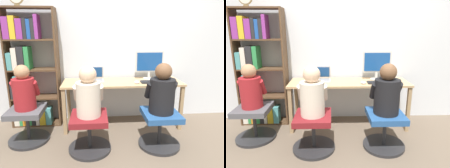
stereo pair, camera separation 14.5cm
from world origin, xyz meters
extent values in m
plane|color=brown|center=(0.00, 0.00, 0.00)|extent=(14.00, 14.00, 0.00)
cube|color=silver|center=(0.00, 0.62, 1.30)|extent=(10.00, 0.05, 2.60)
cube|color=tan|center=(0.00, 0.28, 0.70)|extent=(1.78, 0.55, 0.03)
cube|color=#9C7D56|center=(-0.85, 0.04, 0.34)|extent=(0.05, 0.05, 0.68)
cube|color=#9C7D56|center=(0.85, 0.04, 0.34)|extent=(0.05, 0.05, 0.68)
cube|color=#9C7D56|center=(-0.85, 0.51, 0.34)|extent=(0.05, 0.05, 0.68)
cube|color=#9C7D56|center=(0.85, 0.51, 0.34)|extent=(0.05, 0.05, 0.68)
cylinder|color=beige|center=(0.44, 0.40, 0.72)|extent=(0.18, 0.18, 0.01)
cylinder|color=beige|center=(0.44, 0.40, 0.77)|extent=(0.04, 0.04, 0.10)
cube|color=beige|center=(0.44, 0.40, 0.99)|extent=(0.44, 0.02, 0.33)
cube|color=#19478C|center=(0.44, 0.39, 0.99)|extent=(0.39, 0.01, 0.28)
cube|color=#B7B7BC|center=(-0.44, 0.31, 0.72)|extent=(0.32, 0.21, 0.02)
cube|color=gray|center=(-0.44, 0.31, 0.73)|extent=(0.28, 0.16, 0.00)
cube|color=#B7B7BC|center=(-0.44, 0.45, 0.83)|extent=(0.32, 0.08, 0.19)
cube|color=#19478C|center=(-0.44, 0.44, 0.82)|extent=(0.28, 0.07, 0.16)
cube|color=#232326|center=(0.47, 0.16, 0.72)|extent=(0.41, 0.14, 0.02)
cube|color=black|center=(0.47, 0.16, 0.73)|extent=(0.37, 0.11, 0.00)
ellipsoid|color=silver|center=(0.19, 0.14, 0.73)|extent=(0.07, 0.10, 0.03)
cylinder|color=#262628|center=(0.41, -0.36, 0.02)|extent=(0.53, 0.53, 0.04)
cylinder|color=#262628|center=(0.41, -0.36, 0.22)|extent=(0.05, 0.05, 0.36)
cube|color=#234C84|center=(0.41, -0.36, 0.43)|extent=(0.44, 0.47, 0.07)
cylinder|color=#262628|center=(-0.49, -0.38, 0.02)|extent=(0.53, 0.53, 0.04)
cylinder|color=#262628|center=(-0.49, -0.38, 0.22)|extent=(0.05, 0.05, 0.36)
cube|color=maroon|center=(-0.49, -0.38, 0.43)|extent=(0.44, 0.47, 0.07)
cylinder|color=black|center=(0.41, -0.36, 0.68)|extent=(0.31, 0.31, 0.43)
sphere|color=brown|center=(0.41, -0.36, 0.98)|extent=(0.20, 0.20, 0.20)
cylinder|color=black|center=(0.26, -0.30, 0.74)|extent=(0.09, 0.20, 0.25)
cylinder|color=black|center=(0.55, -0.30, 0.74)|extent=(0.09, 0.20, 0.25)
cylinder|color=beige|center=(-0.49, -0.38, 0.67)|extent=(0.29, 0.29, 0.41)
sphere|color=beige|center=(-0.49, -0.38, 0.97)|extent=(0.20, 0.20, 0.20)
cylinder|color=beige|center=(-0.63, -0.32, 0.73)|extent=(0.08, 0.19, 0.23)
cylinder|color=beige|center=(-0.35, -0.32, 0.73)|extent=(0.08, 0.19, 0.23)
cube|color=#513823|center=(-1.68, 0.43, 0.89)|extent=(0.02, 0.28, 1.78)
cube|color=#513823|center=(-0.97, 0.43, 0.89)|extent=(0.02, 0.28, 1.78)
cube|color=#513823|center=(-1.33, 0.43, 0.01)|extent=(0.69, 0.26, 0.02)
cube|color=#513823|center=(-1.33, 0.43, 0.45)|extent=(0.69, 0.26, 0.02)
cube|color=#513823|center=(-1.33, 0.43, 0.89)|extent=(0.69, 0.26, 0.02)
cube|color=#513823|center=(-1.33, 0.43, 1.33)|extent=(0.69, 0.26, 0.02)
cube|color=#513823|center=(-1.33, 0.43, 1.76)|extent=(0.69, 0.26, 0.02)
cube|color=silver|center=(-1.62, 0.41, 0.15)|extent=(0.08, 0.22, 0.26)
cube|color=#2D8C47|center=(-1.56, 0.38, 0.17)|extent=(0.04, 0.16, 0.30)
cube|color=orange|center=(-1.51, 0.40, 0.17)|extent=(0.04, 0.21, 0.29)
cube|color=#2D8C47|center=(-1.44, 0.38, 0.20)|extent=(0.08, 0.17, 0.36)
cube|color=#262628|center=(-1.37, 0.41, 0.14)|extent=(0.06, 0.23, 0.24)
cube|color=silver|center=(-1.31, 0.40, 0.18)|extent=(0.05, 0.21, 0.30)
cube|color=gold|center=(-1.23, 0.38, 0.15)|extent=(0.09, 0.17, 0.26)
cube|color=teal|center=(-1.14, 0.37, 0.16)|extent=(0.08, 0.15, 0.27)
cube|color=#262628|center=(-1.64, 0.39, 0.60)|extent=(0.05, 0.19, 0.27)
cube|color=teal|center=(-1.57, 0.39, 0.63)|extent=(0.07, 0.20, 0.34)
cube|color=red|center=(-1.51, 0.41, 0.63)|extent=(0.06, 0.23, 0.35)
cube|color=red|center=(-1.43, 0.40, 0.58)|extent=(0.09, 0.20, 0.23)
cube|color=teal|center=(-1.63, 0.38, 1.02)|extent=(0.07, 0.16, 0.25)
cube|color=silver|center=(-1.55, 0.39, 1.06)|extent=(0.07, 0.18, 0.31)
cube|color=#262628|center=(-1.46, 0.39, 1.07)|extent=(0.09, 0.19, 0.34)
cube|color=#2D8C47|center=(-1.38, 0.40, 1.07)|extent=(0.06, 0.20, 0.33)
cube|color=#8C338C|center=(-1.62, 0.39, 1.49)|extent=(0.09, 0.19, 0.30)
cube|color=gold|center=(-1.53, 0.41, 1.49)|extent=(0.08, 0.22, 0.31)
cube|color=#8C338C|center=(-1.44, 0.40, 1.48)|extent=(0.09, 0.21, 0.28)
cube|color=#262628|center=(-1.37, 0.38, 1.48)|extent=(0.05, 0.18, 0.28)
cube|color=#1E4C9E|center=(-1.31, 0.40, 1.47)|extent=(0.05, 0.21, 0.27)
cube|color=#262628|center=(-1.26, 0.38, 1.48)|extent=(0.05, 0.18, 0.28)
cube|color=#8C338C|center=(-1.21, 0.39, 1.50)|extent=(0.05, 0.19, 0.33)
cube|color=olive|center=(-1.44, 0.35, 1.79)|extent=(0.07, 0.03, 0.02)
cylinder|color=#262628|center=(-1.32, -0.10, 0.02)|extent=(0.53, 0.53, 0.04)
cylinder|color=#262628|center=(-1.32, -0.10, 0.22)|extent=(0.05, 0.05, 0.36)
cube|color=#4C4C51|center=(-1.32, -0.10, 0.43)|extent=(0.44, 0.47, 0.07)
cylinder|color=maroon|center=(-1.32, -0.10, 0.67)|extent=(0.27, 0.27, 0.40)
sphere|color=#A87A56|center=(-1.32, -0.10, 0.95)|extent=(0.18, 0.18, 0.18)
cylinder|color=maroon|center=(-1.45, -0.04, 0.73)|extent=(0.08, 0.18, 0.23)
cylinder|color=maroon|center=(-1.19, -0.04, 0.73)|extent=(0.08, 0.18, 0.23)
camera|label=1|loc=(-0.40, -2.62, 1.45)|focal=32.00mm
camera|label=2|loc=(-0.26, -2.63, 1.45)|focal=32.00mm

